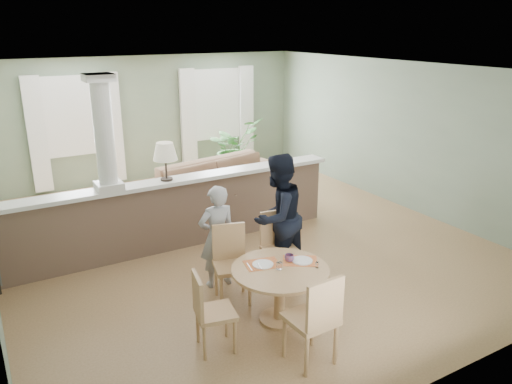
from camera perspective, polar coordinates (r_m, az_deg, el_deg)
ground at (r=8.16m, az=-2.28°, el=-5.36°), size 8.00×8.00×0.00m
room_shell at (r=8.14m, az=-4.72°, el=7.93°), size 7.02×8.02×2.71m
pony_wall at (r=7.69m, az=-9.56°, el=-1.45°), size 5.32×0.38×2.70m
sofa at (r=9.51m, az=-3.82°, el=0.89°), size 3.09×1.66×0.86m
houseplant at (r=11.34m, az=-2.47°, el=5.05°), size 1.50×1.42×1.32m
dining_table at (r=5.81m, az=2.78°, el=-9.88°), size 1.12×1.12×0.77m
chair_far_boy at (r=6.27m, az=-2.89°, el=-7.70°), size 0.53×0.53×0.96m
chair_far_man at (r=6.68m, az=2.55°, el=-5.94°), size 0.49×0.49×0.97m
chair_near at (r=5.12m, az=6.86°, el=-13.96°), size 0.48×0.48×1.02m
chair_side at (r=5.37m, az=-5.42°, el=-13.16°), size 0.47×0.47×0.89m
child_person at (r=6.51m, az=-4.46°, el=-5.11°), size 0.52×0.36×1.39m
man_person at (r=6.68m, az=2.49°, el=-2.87°), size 1.01×0.90×1.73m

